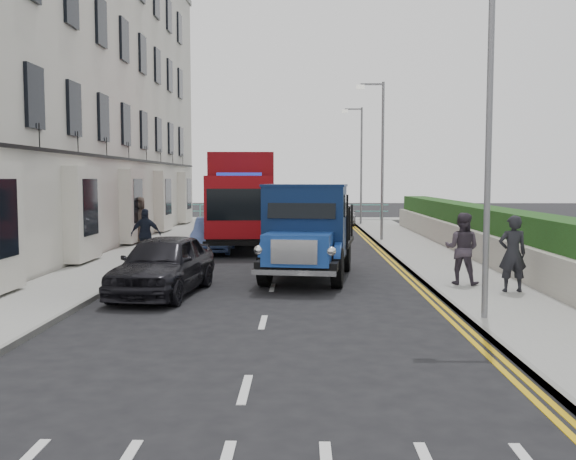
% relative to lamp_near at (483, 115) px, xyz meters
% --- Properties ---
extents(ground, '(120.00, 120.00, 0.00)m').
position_rel_lamp_near_xyz_m(ground, '(-4.18, 2.00, -4.00)').
color(ground, black).
rests_on(ground, ground).
extents(pavement_west, '(2.40, 38.00, 0.12)m').
position_rel_lamp_near_xyz_m(pavement_west, '(-9.38, 11.00, -3.94)').
color(pavement_west, gray).
rests_on(pavement_west, ground).
extents(pavement_east, '(2.60, 38.00, 0.12)m').
position_rel_lamp_near_xyz_m(pavement_east, '(1.12, 11.00, -3.94)').
color(pavement_east, gray).
rests_on(pavement_east, ground).
extents(promenade, '(30.00, 2.50, 0.12)m').
position_rel_lamp_near_xyz_m(promenade, '(-4.18, 31.00, -3.94)').
color(promenade, gray).
rests_on(promenade, ground).
extents(sea_plane, '(120.00, 120.00, 0.00)m').
position_rel_lamp_near_xyz_m(sea_plane, '(-4.18, 62.00, -4.00)').
color(sea_plane, '#4E5F6A').
rests_on(sea_plane, ground).
extents(terrace_west, '(6.31, 30.20, 14.25)m').
position_rel_lamp_near_xyz_m(terrace_west, '(-13.65, 15.00, 3.17)').
color(terrace_west, silver).
rests_on(terrace_west, ground).
extents(garden_east, '(1.45, 28.00, 1.75)m').
position_rel_lamp_near_xyz_m(garden_east, '(3.03, 11.00, -3.10)').
color(garden_east, '#B2AD9E').
rests_on(garden_east, ground).
extents(seafront_railing, '(13.00, 0.08, 1.11)m').
position_rel_lamp_near_xyz_m(seafront_railing, '(-4.18, 30.20, -3.42)').
color(seafront_railing, '#59B2A5').
rests_on(seafront_railing, ground).
extents(lamp_near, '(1.23, 0.18, 7.00)m').
position_rel_lamp_near_xyz_m(lamp_near, '(0.00, 0.00, 0.00)').
color(lamp_near, slate).
rests_on(lamp_near, ground).
extents(lamp_mid, '(1.23, 0.18, 7.00)m').
position_rel_lamp_near_xyz_m(lamp_mid, '(0.00, 16.00, 0.00)').
color(lamp_mid, slate).
rests_on(lamp_mid, ground).
extents(lamp_far, '(1.23, 0.18, 7.00)m').
position_rel_lamp_near_xyz_m(lamp_far, '(0.00, 26.00, 0.00)').
color(lamp_far, slate).
rests_on(lamp_far, ground).
extents(bedford_lorry, '(2.85, 5.72, 2.61)m').
position_rel_lamp_near_xyz_m(bedford_lorry, '(-3.32, 5.03, -2.80)').
color(bedford_lorry, black).
rests_on(bedford_lorry, ground).
extents(red_lorry, '(2.88, 7.41, 3.81)m').
position_rel_lamp_near_xyz_m(red_lorry, '(-5.84, 13.70, -1.97)').
color(red_lorry, black).
rests_on(red_lorry, ground).
extents(parked_car_front, '(2.22, 4.46, 1.46)m').
position_rel_lamp_near_xyz_m(parked_car_front, '(-6.78, 3.00, -3.27)').
color(parked_car_front, black).
rests_on(parked_car_front, ground).
extents(parked_car_mid, '(1.53, 4.03, 1.31)m').
position_rel_lamp_near_xyz_m(parked_car_mid, '(-6.78, 12.10, -3.34)').
color(parked_car_mid, '#5672B8').
rests_on(parked_car_mid, ground).
extents(parked_car_rear, '(2.29, 5.10, 1.45)m').
position_rel_lamp_near_xyz_m(parked_car_rear, '(-6.78, 15.93, -3.27)').
color(parked_car_rear, '#A1A0A5').
rests_on(parked_car_rear, ground).
extents(seafront_car_left, '(4.16, 5.57, 1.41)m').
position_rel_lamp_near_xyz_m(seafront_car_left, '(-6.90, 26.41, -3.29)').
color(seafront_car_left, black).
rests_on(seafront_car_left, ground).
extents(seafront_car_right, '(1.85, 4.02, 1.34)m').
position_rel_lamp_near_xyz_m(seafront_car_right, '(-0.90, 26.99, -3.33)').
color(seafront_car_right, '#9F9FA4').
rests_on(seafront_car_right, ground).
extents(pedestrian_east_near, '(0.67, 0.44, 1.82)m').
position_rel_lamp_near_xyz_m(pedestrian_east_near, '(1.58, 2.87, -2.97)').
color(pedestrian_east_near, black).
rests_on(pedestrian_east_near, pavement_east).
extents(pedestrian_east_far, '(1.09, 1.00, 1.83)m').
position_rel_lamp_near_xyz_m(pedestrian_east_far, '(0.66, 3.95, -2.96)').
color(pedestrian_east_far, '#3D3440').
rests_on(pedestrian_east_far, pavement_east).
extents(pedestrian_west_near, '(1.01, 0.45, 1.69)m').
position_rel_lamp_near_xyz_m(pedestrian_west_near, '(-8.59, 8.71, -3.03)').
color(pedestrian_west_near, black).
rests_on(pedestrian_west_near, pavement_west).
extents(pedestrian_west_far, '(0.99, 0.69, 1.95)m').
position_rel_lamp_near_xyz_m(pedestrian_west_far, '(-10.18, 14.10, -2.90)').
color(pedestrian_west_far, '#40352E').
rests_on(pedestrian_west_far, pavement_west).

